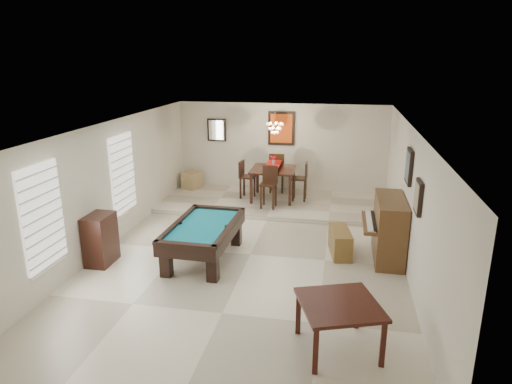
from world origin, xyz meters
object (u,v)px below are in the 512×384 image
(corner_bench, at_px, (192,180))
(chandelier, at_px, (275,124))
(square_table, at_px, (338,326))
(flower_vase, at_px, (273,160))
(pool_table, at_px, (204,242))
(dining_chair_east, at_px, (300,181))
(piano_bench, at_px, (340,242))
(dining_chair_west, at_px, (248,180))
(upright_piano, at_px, (382,228))
(apothecary_chest, at_px, (100,239))
(dining_table, at_px, (273,182))
(dining_chair_south, at_px, (269,187))
(dining_chair_north, at_px, (277,172))

(corner_bench, bearing_deg, chandelier, -18.22)
(square_table, bearing_deg, flower_vase, 106.54)
(pool_table, relative_size, dining_chair_east, 2.04)
(flower_vase, bearing_deg, piano_bench, -58.90)
(pool_table, height_order, dining_chair_west, dining_chair_west)
(pool_table, bearing_deg, corner_bench, 112.59)
(square_table, bearing_deg, piano_bench, 90.21)
(dining_chair_west, bearing_deg, upright_piano, -125.57)
(apothecary_chest, distance_m, dining_chair_west, 4.76)
(dining_table, xyz_separation_m, dining_chair_west, (-0.70, -0.02, 0.03))
(apothecary_chest, xyz_separation_m, dining_table, (2.70, 4.34, 0.11))
(dining_chair_south, bearing_deg, dining_chair_west, 136.56)
(flower_vase, bearing_deg, dining_chair_east, 2.92)
(dining_chair_north, bearing_deg, dining_chair_south, 84.22)
(dining_chair_north, distance_m, corner_bench, 2.52)
(upright_piano, distance_m, piano_bench, 0.87)
(piano_bench, xyz_separation_m, dining_chair_north, (-1.85, 3.77, 0.43))
(piano_bench, xyz_separation_m, corner_bench, (-4.35, 3.67, 0.10))
(pool_table, xyz_separation_m, dining_chair_west, (0.09, 3.79, 0.28))
(upright_piano, bearing_deg, dining_chair_west, 137.66)
(piano_bench, relative_size, dining_chair_south, 0.87)
(square_table, bearing_deg, dining_chair_north, 104.96)
(upright_piano, relative_size, piano_bench, 1.59)
(corner_bench, relative_size, chandelier, 0.88)
(dining_table, bearing_deg, corner_bench, 166.14)
(flower_vase, distance_m, dining_chair_east, 0.92)
(dining_table, distance_m, flower_vase, 0.61)
(piano_bench, bearing_deg, apothecary_chest, -164.19)
(flower_vase, bearing_deg, corner_bench, 166.14)
(apothecary_chest, relative_size, chandelier, 1.64)
(dining_table, bearing_deg, dining_chair_west, -178.55)
(flower_vase, height_order, corner_bench, flower_vase)
(dining_table, height_order, dining_chair_north, dining_chair_north)
(dining_chair_north, bearing_deg, piano_bench, 110.20)
(flower_vase, bearing_deg, apothecary_chest, -121.84)
(square_table, distance_m, dining_chair_north, 7.22)
(piano_bench, relative_size, chandelier, 1.55)
(dining_chair_west, bearing_deg, apothecary_chest, 162.02)
(corner_bench, bearing_deg, dining_chair_north, 2.25)
(upright_piano, xyz_separation_m, dining_chair_south, (-2.63, 2.30, 0.04))
(square_table, relative_size, dining_table, 0.87)
(square_table, height_order, flower_vase, flower_vase)
(dining_table, xyz_separation_m, dining_chair_south, (-0.00, -0.75, 0.05))
(square_table, relative_size, piano_bench, 1.10)
(upright_piano, relative_size, chandelier, 2.46)
(dining_chair_north, bearing_deg, dining_chair_west, 40.55)
(square_table, relative_size, corner_bench, 1.93)
(pool_table, height_order, upright_piano, upright_piano)
(square_table, height_order, dining_chair_east, dining_chair_east)
(dining_chair_west, distance_m, dining_chair_east, 1.42)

